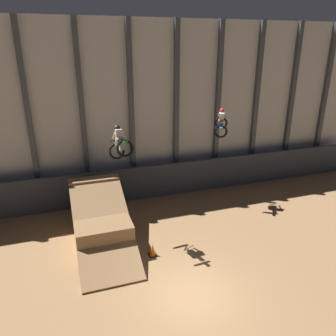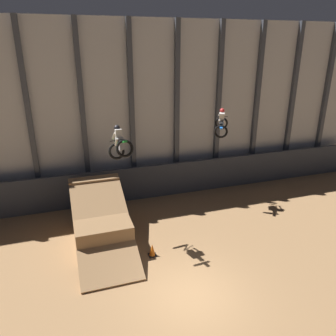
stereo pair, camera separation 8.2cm
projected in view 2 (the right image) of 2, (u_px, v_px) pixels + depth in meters
ground_plane at (191, 295)px, 12.33m from camera, size 60.00×60.00×0.00m
arena_back_wall at (131, 113)px, 19.09m from camera, size 32.00×0.40×10.27m
lower_barrier at (137, 183)px, 19.72m from camera, size 31.36×0.20×2.06m
dirt_ramp at (100, 221)px, 15.84m from camera, size 2.53×5.76×2.61m
rider_bike_left_air at (120, 145)px, 13.83m from camera, size 0.90×1.74×1.65m
rider_bike_right_air at (221, 123)px, 18.00m from camera, size 1.38×1.79×1.52m
traffic_cone_near_ramp at (152, 250)px, 14.56m from camera, size 0.36×0.36×0.58m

